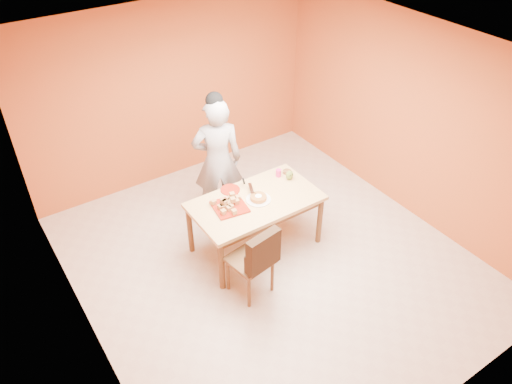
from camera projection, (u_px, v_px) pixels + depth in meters
floor at (270, 260)px, 6.38m from camera, size 5.00×5.00×0.00m
ceiling at (275, 57)px, 4.77m from camera, size 5.00×5.00×0.00m
wall_back at (173, 93)px, 7.24m from camera, size 4.50×0.00×4.50m
wall_left at (73, 251)px, 4.57m from camera, size 0.00×5.00×5.00m
wall_right at (411, 120)px, 6.59m from camera, size 0.00×5.00×5.00m
dining_table at (256, 206)px, 6.21m from camera, size 1.60×0.90×0.76m
dining_chair at (251, 259)px, 5.67m from camera, size 0.53×0.59×1.00m
pastry_pile at (230, 202)px, 5.98m from camera, size 0.35×0.35×0.11m
person at (218, 161)px, 6.60m from camera, size 0.78×0.66×1.81m
pastry_platter at (230, 207)px, 6.02m from camera, size 0.44×0.44×0.02m
red_dinner_plate at (230, 190)px, 6.31m from camera, size 0.28×0.28×0.01m
white_cake_plate at (258, 199)px, 6.15m from camera, size 0.33×0.33×0.01m
sponge_cake at (258, 198)px, 6.13m from camera, size 0.22×0.22×0.05m
cake_server at (251, 188)px, 6.24m from camera, size 0.13×0.23×0.01m
egg_ornament at (290, 175)px, 6.47m from camera, size 0.13×0.12×0.13m
magenta_glass at (278, 173)px, 6.54m from camera, size 0.08×0.08×0.10m
checker_tin at (287, 172)px, 6.62m from camera, size 0.13×0.13×0.03m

